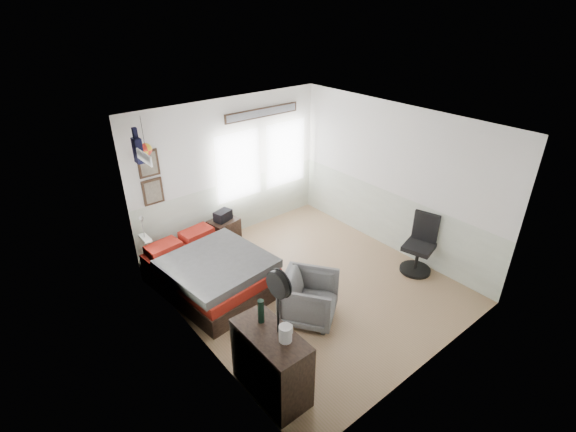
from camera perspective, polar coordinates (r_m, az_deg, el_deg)
name	(u,v)px	position (r m, az deg, el deg)	size (l,w,h in m)	color
ground_plane	(308,284)	(7.07, 2.71, -9.26)	(4.00, 4.50, 0.01)	#94774E
room_shell	(298,194)	(6.31, 1.38, 3.07)	(4.02, 4.52, 2.71)	silver
wall_decor	(179,147)	(7.03, -14.70, 9.08)	(3.55, 1.32, 1.44)	#332417
bed	(210,272)	(6.90, -10.59, -7.56)	(1.62, 2.15, 0.64)	black
dresser	(271,363)	(5.19, -2.32, -19.40)	(0.48, 1.00, 0.90)	black
armchair	(309,298)	(6.20, 2.91, -11.13)	(0.76, 0.79, 0.71)	slate
nightstand	(224,232)	(8.07, -8.71, -2.18)	(0.52, 0.42, 0.52)	black
task_chair	(420,249)	(7.50, 17.55, -4.26)	(0.57, 0.57, 1.06)	black
kettle	(285,333)	(4.72, -0.34, -15.76)	(0.17, 0.15, 0.20)	silver
bottle	(261,311)	(4.91, -3.72, -12.87)	(0.08, 0.08, 0.31)	black
stand_fan	(279,285)	(4.47, -1.31, -9.47)	(0.10, 0.34, 0.83)	black
black_bag	(223,216)	(7.90, -8.89, 0.05)	(0.32, 0.21, 0.19)	black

